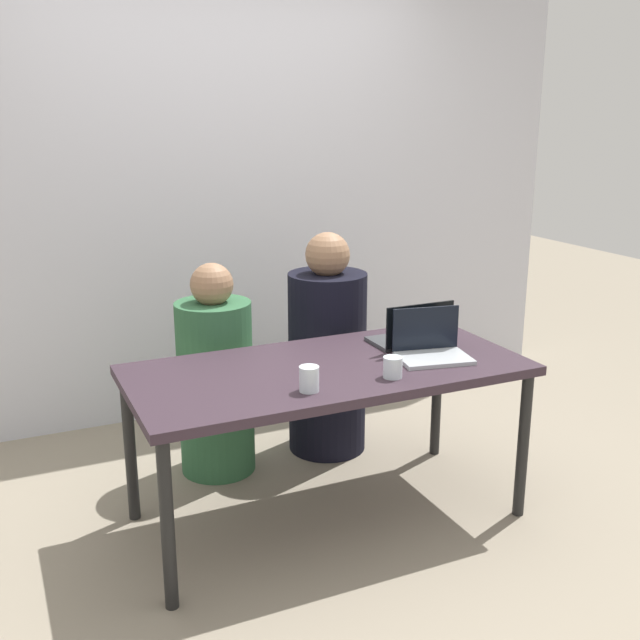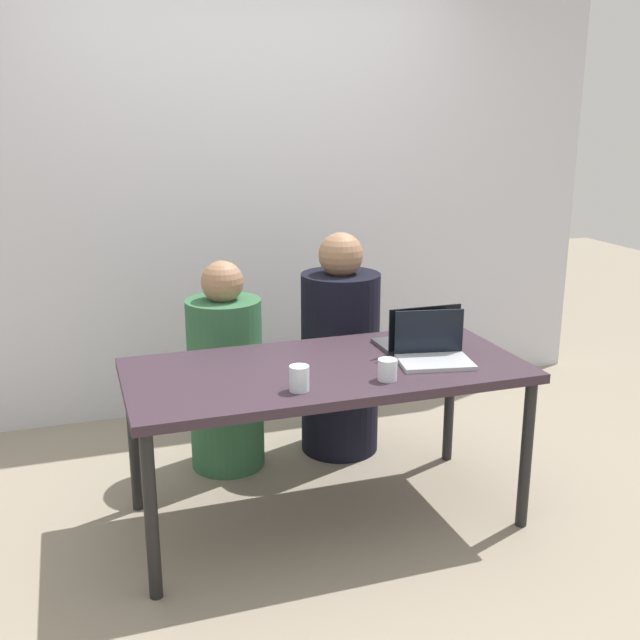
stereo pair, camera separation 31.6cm
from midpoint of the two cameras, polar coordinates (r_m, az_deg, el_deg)
name	(u,v)px [view 2 (the right image)]	position (r m, az deg, el deg)	size (l,w,h in m)	color
ground_plane	(326,516)	(3.44, 3.15, -14.75)	(12.00, 12.00, 0.00)	gray
back_wall	(243,201)	(4.41, -3.84, 9.00)	(4.50, 0.10, 2.46)	silver
desk	(326,379)	(3.16, 3.32, -4.59)	(1.67, 0.78, 0.71)	#33242E
person_on_left	(226,377)	(3.72, -4.79, -4.42)	(0.46, 0.46, 1.05)	#2F603C
person_on_right	(340,356)	(3.88, 3.87, -2.80)	(0.48, 0.48, 1.16)	black
laptop_back_right	(418,337)	(3.43, 10.08, -1.36)	(0.34, 0.24, 0.21)	#393B3F
laptop_front_right	(433,351)	(3.24, 11.38, -2.39)	(0.34, 0.27, 0.21)	#AEB5BB
water_glass_right	(387,371)	(3.00, 8.18, -3.92)	(0.08, 0.08, 0.09)	silver
water_glass_left	(299,380)	(2.86, 1.58, -4.64)	(0.08, 0.08, 0.10)	silver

